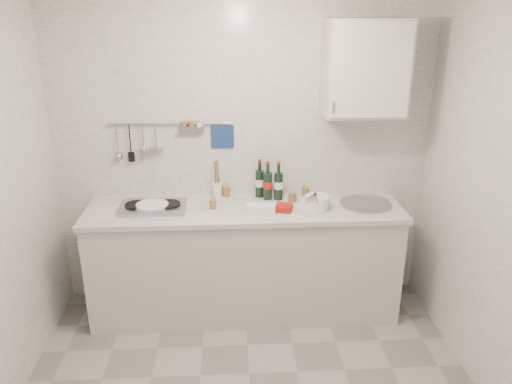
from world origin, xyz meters
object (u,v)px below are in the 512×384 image
(wine_bottles, at_px, (269,180))
(utensil_crock, at_px, (217,188))
(wall_cabinet, at_px, (365,68))
(plate_stack_sink, at_px, (315,203))
(plate_stack_hob, at_px, (151,207))

(wine_bottles, xyz_separation_m, utensil_crock, (-0.41, 0.06, -0.08))
(wall_cabinet, bearing_deg, utensil_crock, 174.10)
(wall_cabinet, xyz_separation_m, wine_bottles, (-0.70, 0.06, -0.87))
(utensil_crock, bearing_deg, plate_stack_sink, -21.66)
(wall_cabinet, bearing_deg, plate_stack_sink, -153.28)
(plate_stack_hob, distance_m, plate_stack_sink, 1.25)
(plate_stack_hob, xyz_separation_m, utensil_crock, (0.50, 0.26, 0.05))
(plate_stack_sink, relative_size, utensil_crock, 0.80)
(wall_cabinet, bearing_deg, plate_stack_hob, -174.68)
(wall_cabinet, height_order, plate_stack_hob, wall_cabinet)
(utensil_crock, bearing_deg, plate_stack_hob, -152.00)
(wine_bottles, bearing_deg, plate_stack_sink, -35.67)
(plate_stack_sink, height_order, wine_bottles, wine_bottles)
(plate_stack_hob, bearing_deg, wall_cabinet, 5.32)
(plate_stack_sink, bearing_deg, plate_stack_hob, 178.50)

